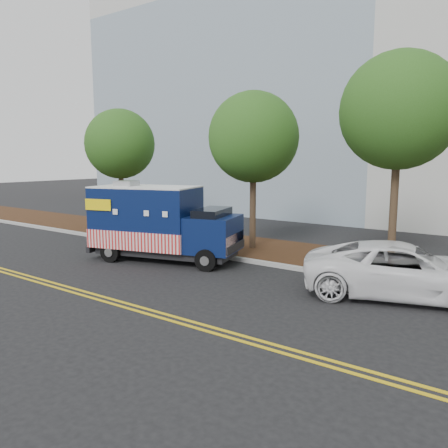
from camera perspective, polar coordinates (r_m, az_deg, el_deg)
The scene contains 11 objects.
ground at distance 15.93m, azimuth -2.74°, elevation -5.50°, with size 120.00×120.00×0.00m, color black.
curb at distance 17.00m, azimuth 0.19°, elevation -4.32°, with size 120.00×0.18×0.15m, color #9E9E99.
mulch_strip at distance 18.71m, azimuth 3.92°, elevation -3.15°, with size 120.00×4.00×0.15m, color black.
centerline_near at distance 12.87m, azimuth -15.28°, elevation -9.21°, with size 120.00×0.10×0.01m, color gold.
centerline_far at distance 12.72m, azimuth -16.16°, elevation -9.46°, with size 120.00×0.10×0.01m, color gold.
tree_a at distance 23.25m, azimuth -13.44°, elevation 10.10°, with size 3.54×3.54×6.36m.
tree_b at distance 18.12m, azimuth 3.87°, elevation 11.20°, with size 3.70×3.70×6.57m.
tree_c at distance 15.78m, azimuth 21.91°, elevation 13.50°, with size 3.85×3.85×7.33m.
sign_post at distance 19.46m, azimuth -9.18°, elevation 0.58°, with size 0.06×0.06×2.40m, color #473828.
food_truck at distance 16.80m, azimuth -8.60°, elevation -0.10°, with size 6.05×3.50×3.01m.
white_car at distance 13.29m, azimuth 22.43°, elevation -5.63°, with size 2.52×5.47×1.52m, color white.
Camera 1 is at (9.59, -12.11, 3.88)m, focal length 35.00 mm.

